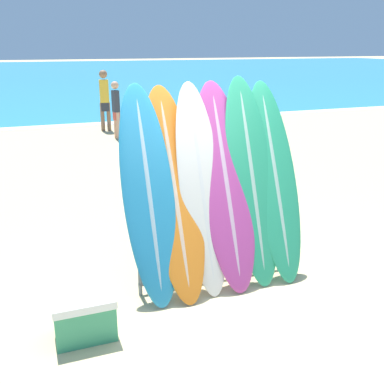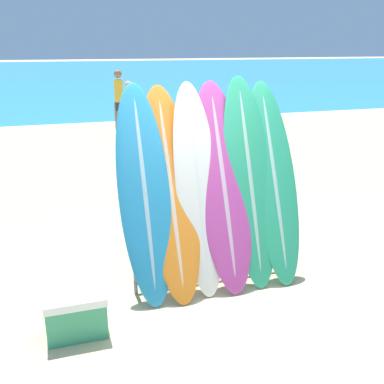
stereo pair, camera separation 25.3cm
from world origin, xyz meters
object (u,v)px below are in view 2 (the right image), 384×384
Objects in this scene: surfboard_slot_2 at (198,188)px; surfboard_rack at (214,246)px; surfboard_slot_3 at (223,185)px; surfboard_slot_5 at (274,181)px; person_near_water at (129,107)px; surfboard_slot_4 at (250,181)px; surfboard_slot_1 at (171,192)px; person_mid_beach at (119,98)px; cooler_box at (76,313)px; surfboard_slot_0 at (144,193)px.

surfboard_rack is at bearing -32.40° from surfboard_slot_2.
surfboard_slot_3 is at bearing 0.93° from surfboard_slot_2.
surfboard_slot_5 is 1.36× the size of person_near_water.
surfboard_slot_4 reaches higher than person_near_water.
surfboard_slot_5 is 8.14m from person_near_water.
surfboard_slot_1 is 0.99× the size of surfboard_slot_5.
person_near_water is 0.87× the size of person_mid_beach.
surfboard_slot_2 is 1.37× the size of person_near_water.
surfboard_slot_4 is 1.03× the size of surfboard_slot_5.
surfboard_slot_5 is at bearing -0.88° from surfboard_slot_1.
surfboard_slot_5 is 3.92× the size of cooler_box.
surfboard_slot_2 is 1.01× the size of surfboard_slot_5.
surfboard_slot_0 is at bearing -174.39° from surfboard_slot_1.
surfboard_slot_0 is 1.00× the size of surfboard_slot_3.
person_mid_beach is 3.30× the size of cooler_box.
person_mid_beach is (0.32, 9.43, -0.09)m from surfboard_slot_3.
person_mid_beach is at bearing 84.61° from surfboard_slot_1.
surfboard_slot_5 is at bearing 0.38° from surfboard_slot_0.
surfboard_slot_2 is at bearing 147.60° from surfboard_rack.
person_near_water reaches higher than cooler_box.
surfboard_slot_0 is 1.45m from surfboard_slot_5.
surfboard_rack is at bearing -14.90° from surfboard_slot_1.
surfboard_slot_5 is (0.60, -0.00, -0.01)m from surfboard_slot_3.
surfboard_slot_2 is 1.19× the size of person_mid_beach.
surfboard_rack is 0.83× the size of surfboard_slot_3.
surfboard_slot_5 reaches higher than person_mid_beach.
surfboard_slot_4 is at bearing 0.55° from surfboard_slot_2.
surfboard_slot_4 is (0.59, 0.01, 0.02)m from surfboard_slot_2.
surfboard_slot_2 is at bearing -179.45° from surfboard_slot_4.
surfboard_rack is at bearing 92.17° from person_mid_beach.
surfboard_rack reaches higher than cooler_box.
surfboard_rack is 0.67m from surfboard_slot_2.
surfboard_slot_5 is (0.73, 0.10, 0.64)m from surfboard_rack.
surfboard_slot_1 is 0.98× the size of surfboard_slot_2.
surfboard_rack is 1.14× the size of person_near_water.
person_near_water is (1.25, 8.15, -0.22)m from surfboard_slot_0.
surfboard_slot_2 is at bearing 24.46° from cooler_box.
surfboard_slot_0 is 8.25m from person_near_water.
surfboard_slot_5 is at bearing 15.46° from cooler_box.
surfboard_slot_1 is at bearing 89.44° from person_mid_beach.
person_near_water is at bearing 76.96° from cooler_box.
surfboard_slot_3 is at bearing 179.83° from surfboard_slot_5.
surfboard_slot_2 is at bearing 91.21° from person_mid_beach.
surfboard_slot_2 reaches higher than surfboard_slot_1.
surfboard_slot_3 reaches higher than person_near_water.
surfboard_slot_0 is 3.96× the size of cooler_box.
surfboard_slot_0 is 1.31m from cooler_box.
surfboard_slot_1 is at bearing 175.91° from surfboard_slot_2.
person_mid_beach is at bearing 82.94° from surfboard_slot_0.
person_near_water is at bearing 83.19° from surfboard_slot_1.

